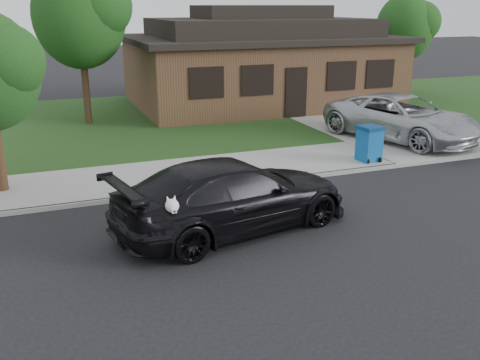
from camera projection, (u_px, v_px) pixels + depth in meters
name	position (u px, v px, depth m)	size (l,w,h in m)	color
ground	(352.00, 226.00, 12.15)	(120.00, 120.00, 0.00)	black
sidewalk	(265.00, 165.00, 16.58)	(60.00, 3.00, 0.12)	gray
curb	(286.00, 179.00, 15.24)	(60.00, 0.12, 0.12)	gray
lawn	(194.00, 117.00, 23.68)	(60.00, 13.00, 0.13)	#193814
driveway	(347.00, 120.00, 23.04)	(4.50, 13.00, 0.14)	gray
sedan	(233.00, 196.00, 11.77)	(5.82, 3.33, 1.59)	black
minivan	(402.00, 118.00, 19.19)	(2.65, 5.74, 1.59)	#B3B6BA
recycling_bin	(369.00, 143.00, 16.68)	(0.74, 0.76, 1.11)	#0D5094
house	(260.00, 62.00, 26.16)	(12.60, 8.60, 4.65)	#422B1C
tree_0	(84.00, 13.00, 20.73)	(3.78, 3.60, 6.34)	#332114
tree_1	(408.00, 27.00, 27.88)	(3.15, 3.00, 5.25)	#332114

